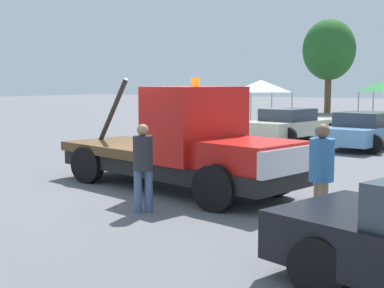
# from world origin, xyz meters

# --- Properties ---
(ground_plane) EXTENTS (160.00, 160.00, 0.00)m
(ground_plane) POSITION_xyz_m (0.00, 0.00, 0.00)
(ground_plane) COLOR slate
(tow_truck) EXTENTS (6.49, 3.03, 2.51)m
(tow_truck) POSITION_xyz_m (0.38, -0.07, 0.97)
(tow_truck) COLOR black
(tow_truck) RESTS_ON ground
(person_near_truck) EXTENTS (0.39, 0.39, 1.75)m
(person_near_truck) POSITION_xyz_m (4.08, -1.66, 1.01)
(person_near_truck) COLOR #847051
(person_near_truck) RESTS_ON ground
(person_at_hood) EXTENTS (0.36, 0.36, 1.64)m
(person_at_hood) POSITION_xyz_m (0.87, -2.14, 0.95)
(person_at_hood) COLOR #475B84
(person_at_hood) RESTS_ON ground
(parked_car_cream) EXTENTS (3.01, 4.85, 1.34)m
(parked_car_cream) POSITION_xyz_m (-2.14, 11.26, 0.65)
(parked_car_cream) COLOR beige
(parked_car_cream) RESTS_ON ground
(parked_car_skyblue) EXTENTS (2.77, 4.84, 1.34)m
(parked_car_skyblue) POSITION_xyz_m (1.34, 10.22, 0.65)
(parked_car_skyblue) COLOR #669ED1
(parked_car_skyblue) RESTS_ON ground
(canopy_tent_white) EXTENTS (2.97, 2.97, 2.60)m
(canopy_tent_white) POSITION_xyz_m (-8.04, 20.14, 2.23)
(canopy_tent_white) COLOR #9E9EA3
(canopy_tent_white) RESTS_ON ground
(tree_left) EXTENTS (4.27, 4.27, 7.63)m
(tree_left) POSITION_xyz_m (-8.53, 33.26, 5.12)
(tree_left) COLOR brown
(tree_left) RESTS_ON ground
(traffic_cone) EXTENTS (0.40, 0.40, 0.55)m
(traffic_cone) POSITION_xyz_m (-1.67, 3.36, 0.25)
(traffic_cone) COLOR black
(traffic_cone) RESTS_ON ground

